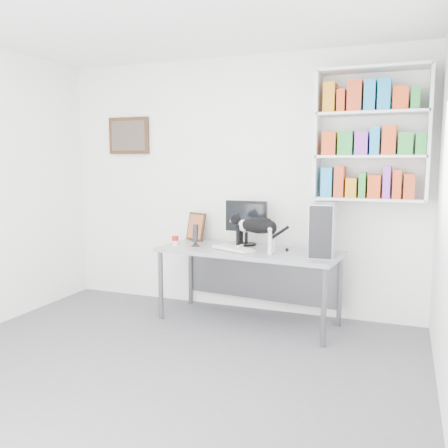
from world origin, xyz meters
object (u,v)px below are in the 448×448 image
(speaker, at_px, (195,235))
(cat, at_px, (257,234))
(soup_can, at_px, (175,241))
(keyboard, at_px, (234,249))
(leaning_print, at_px, (196,226))
(bookshelf, at_px, (371,135))
(desk, at_px, (248,286))
(monitor, at_px, (246,223))
(pc_tower, at_px, (323,229))

(speaker, bearing_deg, cat, -6.55)
(speaker, distance_m, soup_can, 0.22)
(keyboard, xyz_separation_m, cat, (0.24, -0.02, 0.16))
(leaning_print, xyz_separation_m, cat, (0.83, -0.44, 0.02))
(bookshelf, bearing_deg, desk, -164.02)
(monitor, distance_m, keyboard, 0.39)
(bookshelf, bearing_deg, leaning_print, 179.30)
(keyboard, relative_size, leaning_print, 1.38)
(pc_tower, xyz_separation_m, speaker, (-1.29, -0.03, -0.12))
(monitor, distance_m, soup_can, 0.76)
(soup_can, bearing_deg, pc_tower, 2.98)
(desk, relative_size, soup_can, 17.57)
(monitor, distance_m, pc_tower, 0.85)
(leaning_print, bearing_deg, cat, -4.08)
(bookshelf, distance_m, cat, 1.42)
(monitor, bearing_deg, bookshelf, 5.25)
(bookshelf, xyz_separation_m, keyboard, (-1.22, -0.40, -1.09))
(monitor, xyz_separation_m, speaker, (-0.47, -0.25, -0.12))
(keyboard, bearing_deg, soup_can, -156.92)
(soup_can, relative_size, cat, 0.18)
(desk, height_order, leaning_print, leaning_print)
(bookshelf, xyz_separation_m, pc_tower, (-0.37, -0.30, -0.87))
(desk, bearing_deg, keyboard, -137.45)
(keyboard, relative_size, speaker, 1.84)
(keyboard, distance_m, speaker, 0.46)
(monitor, xyz_separation_m, soup_can, (-0.67, -0.30, -0.18))
(speaker, bearing_deg, leaning_print, 114.40)
(desk, distance_m, keyboard, 0.42)
(bookshelf, height_order, soup_can, bookshelf)
(bookshelf, bearing_deg, cat, -156.66)
(pc_tower, xyz_separation_m, cat, (-0.61, -0.12, -0.07))
(keyboard, relative_size, pc_tower, 0.90)
(keyboard, relative_size, cat, 0.77)
(pc_tower, bearing_deg, bookshelf, 35.43)
(monitor, xyz_separation_m, keyboard, (-0.02, -0.32, -0.22))
(speaker, bearing_deg, keyboard, -8.36)
(bookshelf, relative_size, monitor, 2.63)
(desk, relative_size, monitor, 3.79)
(soup_can, bearing_deg, bookshelf, 11.44)
(bookshelf, height_order, monitor, bookshelf)
(bookshelf, distance_m, monitor, 1.48)
(pc_tower, distance_m, leaning_print, 1.48)
(monitor, xyz_separation_m, cat, (0.22, -0.34, -0.06))
(soup_can, bearing_deg, cat, -2.90)
(leaning_print, bearing_deg, speaker, -42.75)
(soup_can, bearing_deg, desk, 4.74)
(bookshelf, xyz_separation_m, cat, (-0.98, -0.42, -0.93))
(bookshelf, height_order, leaning_print, bookshelf)
(desk, height_order, monitor, monitor)
(monitor, height_order, pc_tower, pc_tower)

